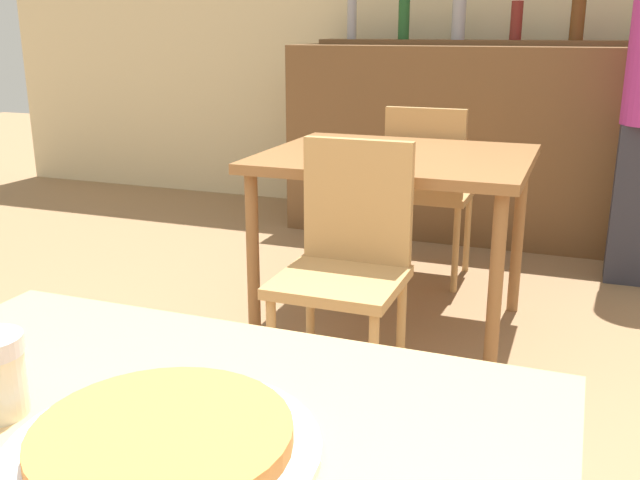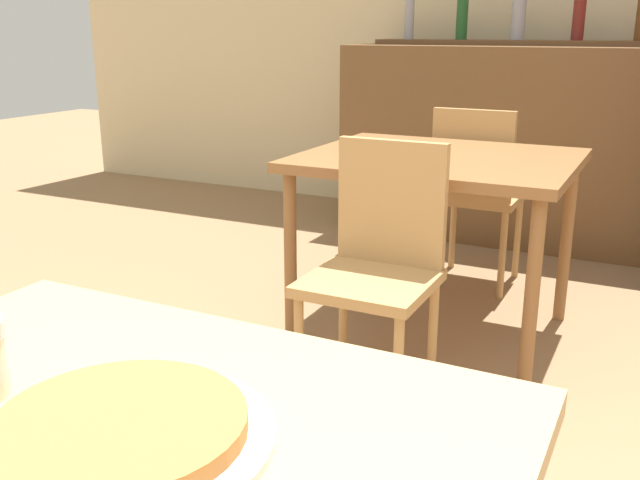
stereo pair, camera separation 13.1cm
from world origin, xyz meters
name	(u,v)px [view 1 (the left image)]	position (x,y,z in m)	size (l,w,h in m)	color
wall_back	(524,2)	(0.00, 4.23, 1.40)	(8.00, 0.05, 2.80)	beige
dining_table_far	(396,173)	(-0.25, 2.14, 0.68)	(1.05, 0.89, 0.76)	brown
bar_counter	(505,145)	(0.00, 3.73, 0.57)	(2.60, 0.56, 1.14)	brown
bar_back_shelf	(523,33)	(0.05, 3.87, 1.21)	(2.39, 0.24, 0.33)	brown
chair_far_side_front	(347,255)	(-0.25, 1.52, 0.52)	(0.40, 0.40, 0.89)	tan
chair_far_side_back	(428,183)	(-0.25, 2.76, 0.52)	(0.40, 0.40, 0.89)	tan
pizza_tray	(163,442)	(0.04, -0.02, 0.78)	(0.37, 0.37, 0.04)	silver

